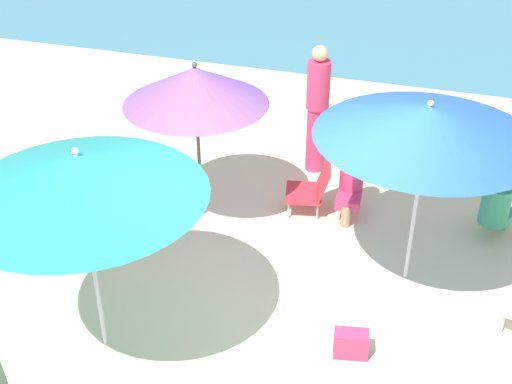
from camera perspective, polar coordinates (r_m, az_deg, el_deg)
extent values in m
plane|color=beige|center=(6.67, 2.04, -11.00)|extent=(40.00, 40.00, 0.00)
cylinder|color=silver|center=(5.98, -13.68, -5.40)|extent=(0.04, 0.04, 2.01)
cone|color=teal|center=(5.53, -14.74, 1.41)|extent=(2.08, 2.08, 0.37)
sphere|color=silver|center=(5.43, -15.05, 3.36)|extent=(0.06, 0.06, 0.06)
cylinder|color=silver|center=(6.82, 13.43, -0.50)|extent=(0.04, 0.04, 1.97)
cone|color=blue|center=(6.43, 14.34, 5.77)|extent=(2.12, 2.12, 0.31)
sphere|color=silver|center=(6.35, 14.56, 7.26)|extent=(0.06, 0.06, 0.06)
cylinder|color=#4C4C51|center=(7.72, -4.89, 3.94)|extent=(0.04, 0.04, 1.88)
cone|color=#8E56C6|center=(7.41, -5.15, 8.94)|extent=(1.62, 1.62, 0.42)
sphere|color=#4C4C51|center=(7.32, -5.24, 10.67)|extent=(0.06, 0.06, 0.06)
cube|color=red|center=(8.15, 4.05, -0.08)|extent=(0.53, 0.59, 0.03)
cube|color=red|center=(8.05, 5.74, 1.08)|extent=(0.26, 0.53, 0.40)
cylinder|color=silver|center=(8.05, 2.76, -1.55)|extent=(0.02, 0.02, 0.22)
cylinder|color=silver|center=(8.39, 2.88, -0.02)|extent=(0.02, 0.02, 0.22)
cylinder|color=silver|center=(8.05, 5.20, -1.66)|extent=(0.02, 0.02, 0.22)
cylinder|color=silver|center=(8.39, 5.23, -0.13)|extent=(0.02, 0.02, 0.22)
cylinder|color=silver|center=(6.88, 20.14, -10.42)|extent=(0.02, 0.02, 0.26)
cylinder|color=#DB3866|center=(8.94, 5.07, 4.50)|extent=(0.25, 0.25, 0.90)
cylinder|color=#DB3866|center=(8.62, 5.31, 9.00)|extent=(0.29, 0.29, 0.63)
sphere|color=#DBAD84|center=(8.47, 5.45, 11.59)|extent=(0.20, 0.20, 0.20)
cube|color=#DB3866|center=(8.03, 7.83, -0.63)|extent=(0.31, 0.38, 0.12)
cylinder|color=tan|center=(7.97, 7.63, -2.03)|extent=(0.12, 0.12, 0.26)
cylinder|color=#DB3866|center=(8.05, 8.12, 1.65)|extent=(0.28, 0.28, 0.53)
sphere|color=tan|center=(7.87, 8.33, 3.99)|extent=(0.21, 0.21, 0.21)
cube|color=#389970|center=(8.22, 19.75, -1.84)|extent=(0.43, 0.45, 0.12)
cylinder|color=#896042|center=(8.41, 19.99, -2.02)|extent=(0.12, 0.12, 0.23)
cylinder|color=#389970|center=(7.95, 19.58, -1.03)|extent=(0.32, 0.32, 0.46)
sphere|color=#896042|center=(7.78, 20.02, 1.05)|extent=(0.21, 0.21, 0.21)
cube|color=#DB3866|center=(6.33, 8.03, -12.58)|extent=(0.34, 0.22, 0.27)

